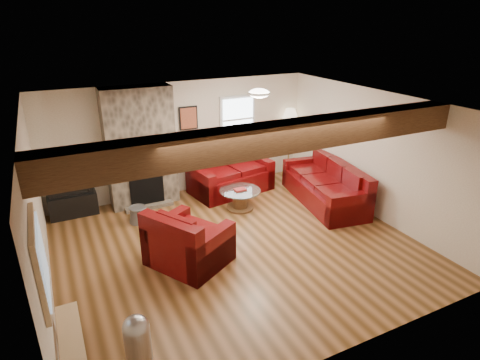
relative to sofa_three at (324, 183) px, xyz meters
The scene contains 18 objects.
room 2.72m from the sofa_three, 162.46° to the right, with size 8.00×8.00×8.00m.
oak_beam 3.71m from the sofa_three, 140.64° to the right, with size 6.00×0.36×0.38m, color black.
chimney_breast 3.95m from the sofa_three, 153.87° to the left, with size 1.40×0.67×2.50m.
back_window 2.49m from the sofa_three, 120.40° to the left, with size 0.90×0.08×1.10m, color silver, non-canonical shape.
hatch_window 5.98m from the sofa_three, 157.22° to the right, with size 0.08×1.00×0.90m, color #A58357, non-canonical shape.
ceiling_dome 2.54m from the sofa_three, behind, with size 0.40×0.40×0.18m, color silver, non-canonical shape.
artwork_back 3.27m from the sofa_three, 140.42° to the left, with size 0.42×0.06×0.52m, color black, non-canonical shape.
artwork_right 1.47m from the sofa_three, 45.24° to the right, with size 0.06×0.55×0.42m, color black, non-canonical shape.
sofa_three is the anchor object (origin of this frame).
loveseat 2.12m from the sofa_three, 136.94° to the left, with size 1.79×1.03×0.95m, color #450409, non-canonical shape.
armchair_red 3.50m from the sofa_three, 165.39° to the right, with size 1.16×1.02×0.94m, color #450409, non-canonical shape.
coffee_table 1.86m from the sofa_three, 163.53° to the left, with size 0.86×0.86×0.45m.
tv_cabinet 5.23m from the sofa_three, 160.50° to the left, with size 0.92×0.37×0.46m, color black.
television 5.24m from the sofa_three, 160.50° to the left, with size 0.83×0.11×0.48m, color black.
floor_lamp 2.04m from the sofa_three, 82.85° to the left, with size 0.43×0.43×1.70m.
pine_bench 5.77m from the sofa_three, 157.13° to the right, with size 0.26×1.10×0.41m, color #A58357, non-canonical shape.
pedal_bin 5.37m from the sofa_three, 149.82° to the right, with size 0.30×0.30×0.75m, color #A6A6AB, non-canonical shape.
coal_bucket 3.94m from the sofa_three, 167.20° to the left, with size 0.35×0.35×0.33m, color slate, non-canonical shape.
Camera 1 is at (-2.67, -5.52, 3.76)m, focal length 30.00 mm.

